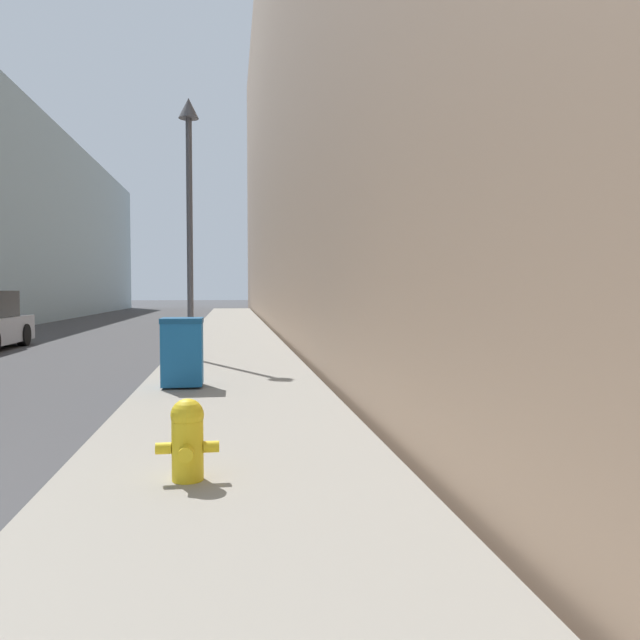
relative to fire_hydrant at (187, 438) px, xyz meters
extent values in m
cube|color=gray|center=(0.36, 16.18, -0.41)|extent=(2.86, 60.00, 0.15)
cube|color=#9E7F66|center=(7.90, 24.18, 9.73)|extent=(12.00, 60.00, 20.42)
cylinder|color=yellow|center=(0.00, 0.01, -0.10)|extent=(0.24, 0.24, 0.46)
sphere|color=yellow|center=(0.00, 0.01, 0.18)|extent=(0.26, 0.26, 0.26)
cylinder|color=yellow|center=(0.00, 0.01, 0.25)|extent=(0.07, 0.07, 0.06)
cylinder|color=yellow|center=(0.00, -0.18, -0.08)|extent=(0.11, 0.12, 0.11)
cylinder|color=yellow|center=(-0.18, 0.01, -0.08)|extent=(0.12, 0.09, 0.09)
cylinder|color=yellow|center=(0.18, 0.01, -0.08)|extent=(0.12, 0.09, 0.09)
cube|color=#19609E|center=(-0.40, 4.76, 0.17)|extent=(0.60, 0.55, 0.94)
cube|color=navy|center=(-0.40, 4.76, 0.68)|extent=(0.62, 0.56, 0.08)
cylinder|color=black|center=(-0.66, 4.99, -0.25)|extent=(0.05, 0.16, 0.16)
cylinder|color=black|center=(-0.14, 4.99, -0.25)|extent=(0.05, 0.16, 0.16)
cylinder|color=#4C4C51|center=(-0.52, 8.73, -0.21)|extent=(0.25, 0.25, 0.25)
cylinder|color=#4C4C51|center=(-0.52, 8.73, 2.22)|extent=(0.13, 0.13, 5.10)
cone|color=#4C4C51|center=(-0.52, 8.73, 4.98)|extent=(0.43, 0.43, 0.43)
cylinder|color=black|center=(-5.66, 14.28, -0.16)|extent=(0.24, 0.64, 0.64)
camera|label=1|loc=(0.34, -4.87, 1.14)|focal=35.00mm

